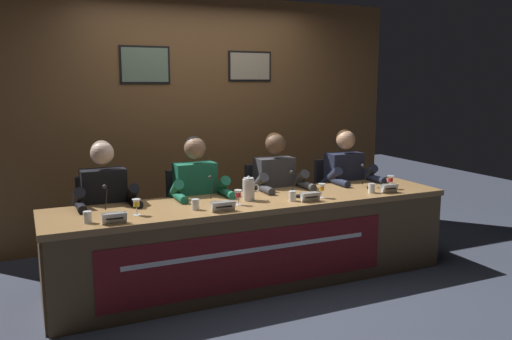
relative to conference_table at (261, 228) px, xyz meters
The scene contains 28 objects.
ground_plane 0.51m from the conference_table, 86.83° to the left, with size 12.00×12.00×0.00m, color #383D4C.
wall_back_panelled 1.81m from the conference_table, 89.79° to the left, with size 4.65×0.14×2.60m.
conference_table is the anchor object (origin of this frame).
chair_far_left 1.36m from the conference_table, 150.12° to the left, with size 0.44×0.44×0.91m.
panelist_far_left 1.29m from the conference_table, 157.96° to the left, with size 0.51×0.48×1.23m.
nameplate_far_left 1.26m from the conference_table, behind, with size 0.17×0.06×0.08m.
juice_glass_far_left 1.07m from the conference_table, behind, with size 0.06×0.06×0.12m.
water_cup_far_left 1.41m from the conference_table, behind, with size 0.06×0.06×0.08m.
microphone_far_left 1.26m from the conference_table, behind, with size 0.06×0.17×0.22m.
chair_center_left 0.78m from the conference_table, 119.86° to the left, with size 0.44×0.44×0.91m.
panelist_center_left 0.65m from the conference_table, 129.17° to the left, with size 0.51×0.48×1.23m.
nameplate_center_left 0.51m from the conference_table, 157.08° to the right, with size 0.19×0.06×0.08m.
juice_glass_center_left 0.38m from the conference_table, behind, with size 0.06×0.06×0.12m.
water_cup_center_left 0.63m from the conference_table, behind, with size 0.06×0.06×0.08m.
microphone_center_left 0.49m from the conference_table, 161.50° to the left, with size 0.06×0.17×0.22m.
chair_center_right 0.79m from the conference_table, 59.36° to the left, with size 0.44×0.44×0.91m.
panelist_center_right 0.66m from the conference_table, 49.94° to the left, with size 0.51×0.48×1.23m.
nameplate_center_right 0.49m from the conference_table, 22.29° to the right, with size 0.17×0.06×0.08m.
juice_glass_center_right 0.62m from the conference_table, ahead, with size 0.06×0.06×0.12m.
water_cup_center_right 0.37m from the conference_table, 17.10° to the right, with size 0.06×0.06×0.08m.
microphone_center_right 0.48m from the conference_table, ahead, with size 0.06×0.17×0.22m.
chair_far_right 1.37m from the conference_table, 29.62° to the left, with size 0.44×0.44×0.91m.
panelist_far_right 1.30m from the conference_table, 21.83° to the left, with size 0.51×0.48×1.23m.
nameplate_far_right 1.24m from the conference_table, ahead, with size 0.16×0.06×0.08m.
juice_glass_far_right 1.35m from the conference_table, ahead, with size 0.06×0.06×0.12m.
water_cup_far_right 1.09m from the conference_table, ahead, with size 0.06×0.06×0.08m.
microphone_far_right 1.19m from the conference_table, ahead, with size 0.06×0.17×0.22m.
water_pitcher_central 0.34m from the conference_table, 126.20° to the left, with size 0.15×0.10×0.21m.
Camera 1 is at (-1.77, -3.89, 1.71)m, focal length 36.33 mm.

